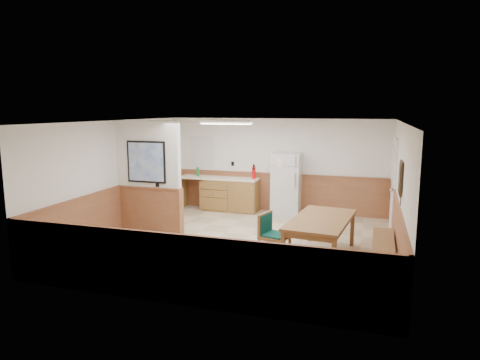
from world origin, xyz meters
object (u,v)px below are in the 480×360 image
(dining_table, at_px, (321,223))
(dining_chair, at_px, (270,232))
(soap_bottle, at_px, (198,172))
(dining_bench, at_px, (383,246))
(fire_extinguisher, at_px, (254,172))
(refrigerator, at_px, (286,184))

(dining_table, bearing_deg, dining_chair, -154.67)
(soap_bottle, bearing_deg, dining_table, -39.70)
(dining_bench, distance_m, dining_chair, 2.02)
(dining_chair, distance_m, fire_extinguisher, 3.70)
(dining_chair, xyz_separation_m, fire_extinguisher, (-1.26, 3.43, 0.58))
(refrigerator, relative_size, dining_table, 0.78)
(dining_table, height_order, fire_extinguisher, fire_extinguisher)
(refrigerator, bearing_deg, soap_bottle, 176.43)
(dining_table, xyz_separation_m, fire_extinguisher, (-2.15, 3.12, 0.41))
(dining_chair, bearing_deg, dining_bench, 23.55)
(dining_table, xyz_separation_m, soap_bottle, (-3.77, 3.13, 0.36))
(dining_table, relative_size, fire_extinguisher, 5.37)
(fire_extinguisher, relative_size, soap_bottle, 1.55)
(dining_bench, distance_m, fire_extinguisher, 4.60)
(dining_table, relative_size, dining_chair, 2.45)
(dining_bench, bearing_deg, fire_extinguisher, 136.62)
(refrigerator, relative_size, dining_bench, 0.97)
(dining_table, bearing_deg, fire_extinguisher, 130.92)
(refrigerator, bearing_deg, dining_table, -69.02)
(refrigerator, relative_size, soap_bottle, 6.52)
(dining_table, distance_m, soap_bottle, 4.91)
(dining_bench, height_order, soap_bottle, soap_bottle)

